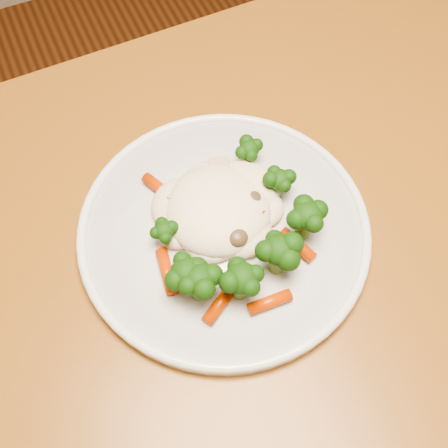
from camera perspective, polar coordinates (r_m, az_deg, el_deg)
name	(u,v)px	position (r m, az deg, el deg)	size (l,w,h in m)	color
dining_table	(218,345)	(0.64, -0.58, -12.22)	(1.15, 0.78, 0.75)	#935B21
plate	(224,231)	(0.57, 0.00, -0.68)	(0.29, 0.29, 0.01)	white
meal	(230,224)	(0.54, 0.58, 0.01)	(0.17, 0.19, 0.05)	#FAEAC8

